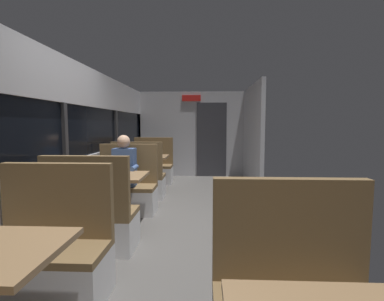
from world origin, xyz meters
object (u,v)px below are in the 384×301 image
at_px(seated_passenger, 125,180).
at_px(dining_table_far_window, 147,161).
at_px(bench_far_window_facing_entry, 153,170).
at_px(coffee_cup_secondary, 137,154).
at_px(dining_table_mid_window, 112,182).
at_px(bench_mid_window_facing_entry, 127,192).
at_px(bench_far_window_facing_end, 139,181).
at_px(bench_mid_window_facing_end, 93,222).
at_px(bench_near_window_facing_entry, 50,260).

bearing_deg(seated_passenger, dining_table_far_window, 90.00).
bearing_deg(bench_far_window_facing_entry, coffee_cup_secondary, -104.91).
distance_m(dining_table_mid_window, dining_table_far_window, 2.29).
height_order(bench_mid_window_facing_entry, seated_passenger, seated_passenger).
distance_m(dining_table_mid_window, bench_far_window_facing_end, 1.62).
bearing_deg(dining_table_far_window, coffee_cup_secondary, -169.55).
height_order(bench_mid_window_facing_end, dining_table_far_window, bench_mid_window_facing_end).
relative_size(bench_mid_window_facing_end, bench_far_window_facing_entry, 1.00).
height_order(dining_table_mid_window, coffee_cup_secondary, coffee_cup_secondary).
bearing_deg(bench_mid_window_facing_entry, dining_table_mid_window, -90.00).
bearing_deg(dining_table_mid_window, bench_mid_window_facing_entry, 90.00).
distance_m(bench_mid_window_facing_entry, bench_far_window_facing_entry, 2.29).
bearing_deg(bench_mid_window_facing_entry, bench_far_window_facing_end, 90.00).
height_order(bench_near_window_facing_entry, bench_far_window_facing_end, same).
relative_size(bench_mid_window_facing_end, dining_table_far_window, 1.22).
bearing_deg(bench_far_window_facing_entry, dining_table_far_window, -90.00).
height_order(bench_far_window_facing_entry, seated_passenger, seated_passenger).
relative_size(bench_near_window_facing_entry, dining_table_mid_window, 1.22).
relative_size(bench_near_window_facing_entry, coffee_cup_secondary, 12.22).
height_order(bench_near_window_facing_entry, dining_table_mid_window, bench_near_window_facing_entry).
bearing_deg(coffee_cup_secondary, bench_far_window_facing_end, -73.54).
distance_m(bench_mid_window_facing_end, bench_far_window_facing_entry, 3.69).
distance_m(bench_near_window_facing_entry, coffee_cup_secondary, 3.88).
height_order(bench_mid_window_facing_entry, coffee_cup_secondary, bench_mid_window_facing_entry).
height_order(bench_far_window_facing_end, bench_far_window_facing_entry, same).
distance_m(bench_far_window_facing_entry, seated_passenger, 2.37).
bearing_deg(dining_table_mid_window, coffee_cup_secondary, 94.97).
bearing_deg(seated_passenger, bench_far_window_facing_end, 90.00).
distance_m(dining_table_mid_window, bench_mid_window_facing_entry, 0.77).
xyz_separation_m(seated_passenger, coffee_cup_secondary, (-0.20, 1.63, 0.25)).
xyz_separation_m(bench_mid_window_facing_end, dining_table_far_window, (0.00, 2.99, 0.31)).
bearing_deg(dining_table_mid_window, bench_mid_window_facing_end, -90.00).
distance_m(dining_table_far_window, coffee_cup_secondary, 0.25).
bearing_deg(bench_mid_window_facing_end, bench_far_window_facing_entry, 90.00).
bearing_deg(coffee_cup_secondary, bench_far_window_facing_entry, 75.09).
distance_m(dining_table_mid_window, bench_mid_window_facing_end, 0.77).
distance_m(bench_near_window_facing_entry, seated_passenger, 2.23).
distance_m(bench_mid_window_facing_entry, bench_far_window_facing_end, 0.89).
bearing_deg(seated_passenger, dining_table_mid_window, -90.00).
bearing_deg(bench_mid_window_facing_end, coffee_cup_secondary, 93.80).
bearing_deg(coffee_cup_secondary, seated_passenger, -83.13).
height_order(dining_table_far_window, bench_far_window_facing_entry, bench_far_window_facing_entry).
bearing_deg(coffee_cup_secondary, bench_mid_window_facing_end, -86.20).
relative_size(bench_near_window_facing_entry, dining_table_far_window, 1.22).
distance_m(bench_mid_window_facing_end, bench_mid_window_facing_entry, 1.40).
xyz_separation_m(bench_mid_window_facing_end, bench_far_window_facing_entry, (0.00, 3.69, 0.00)).
bearing_deg(bench_near_window_facing_entry, bench_far_window_facing_entry, 90.00).
height_order(bench_near_window_facing_entry, coffee_cup_secondary, bench_near_window_facing_entry).
bearing_deg(bench_far_window_facing_end, coffee_cup_secondary, 106.46).
bearing_deg(dining_table_far_window, bench_near_window_facing_entry, -90.00).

